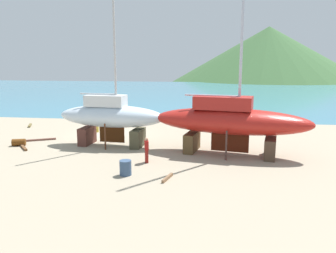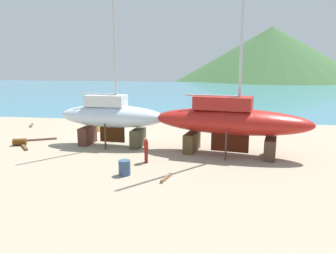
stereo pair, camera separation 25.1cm
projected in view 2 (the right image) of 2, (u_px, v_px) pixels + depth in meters
ground_plane at (91, 146)px, 25.60m from camera, size 45.92×45.92×0.00m
sea_water at (171, 92)px, 69.73m from camera, size 151.94×67.89×0.01m
headland_hill at (270, 79)px, 118.80m from camera, size 125.12×125.12×35.69m
sailboat_large_starboard at (111, 116)px, 25.41m from camera, size 8.30×3.05×13.24m
sailboat_small_center at (230, 120)px, 22.92m from camera, size 11.03×4.83×17.54m
worker at (146, 150)px, 21.27m from camera, size 0.34×0.49×1.62m
barrel_tipped_left at (20, 142)px, 25.69m from camera, size 1.05×0.78×0.52m
barrel_ochre at (240, 127)px, 30.93m from camera, size 0.55×0.55×0.82m
barrel_rust_near at (124, 168)px, 19.01m from camera, size 0.68×0.68×0.85m
barrel_blue_faded at (96, 127)px, 30.58m from camera, size 0.80×0.80×0.89m
timber_plank_far at (31, 125)px, 33.35m from camera, size 0.80×1.50×0.16m
timber_plank_near at (166, 178)px, 18.36m from camera, size 0.45×1.34×0.17m
timber_long_fore at (24, 147)px, 25.09m from camera, size 1.55×1.79×0.14m
timber_short_skew at (37, 140)px, 27.30m from camera, size 2.80×1.53×0.13m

